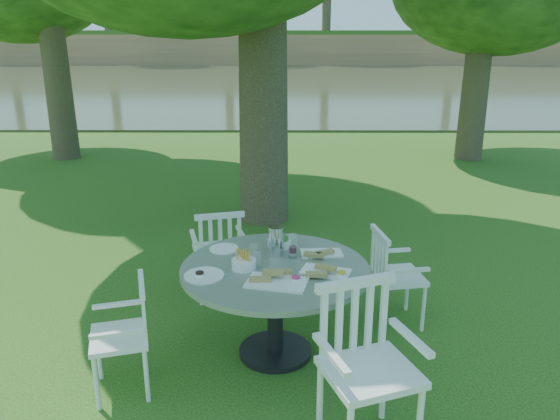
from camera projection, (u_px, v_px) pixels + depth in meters
The scene contains 8 objects.
ground at pixel (280, 305), 4.98m from camera, with size 140.00×140.00×0.00m, color #1B430E.
table at pixel (275, 284), 4.05m from camera, with size 1.39×1.39×0.73m.
chair_ne at pixel (389, 270), 4.54m from camera, with size 0.45×0.47×0.83m.
chair_nw at pixel (219, 248), 4.96m from camera, with size 0.53×0.51×0.87m.
chair_sw at pixel (130, 328), 3.68m from camera, with size 0.48×0.49×0.80m.
chair_se at pixel (363, 352), 3.19m from camera, with size 0.64×0.62×1.00m.
tableware at pixel (271, 256), 4.07m from camera, with size 1.20×0.94×0.23m.
river at pixel (283, 83), 26.84m from camera, with size 100.00×28.00×0.12m, color #343B23.
Camera 1 is at (0.03, -4.46, 2.37)m, focal length 35.00 mm.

